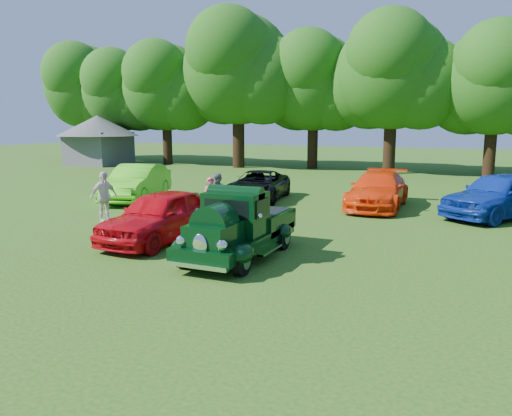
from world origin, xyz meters
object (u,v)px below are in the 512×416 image
at_px(back_car_orange, 378,190).
at_px(spectator_pink, 211,200).
at_px(spectator_grey, 217,194).
at_px(gazebo, 98,135).
at_px(back_car_black, 258,186).
at_px(red_convertible, 160,216).
at_px(back_car_lime, 137,183).
at_px(spectator_white, 104,197).
at_px(hero_pickup, 239,228).
at_px(back_car_blue, 500,195).

bearing_deg(back_car_orange, spectator_pink, -132.55).
bearing_deg(spectator_grey, gazebo, -163.21).
bearing_deg(spectator_grey, back_car_black, 147.58).
relative_size(red_convertible, gazebo, 0.67).
bearing_deg(back_car_lime, spectator_white, -82.87).
distance_m(back_car_orange, spectator_pink, 6.96).
height_order(red_convertible, gazebo, gazebo).
height_order(back_car_lime, gazebo, gazebo).
xyz_separation_m(hero_pickup, spectator_pink, (-2.76, 3.54, 0.05)).
distance_m(spectator_grey, gazebo, 24.99).
relative_size(back_car_orange, spectator_pink, 3.19).
xyz_separation_m(red_convertible, gazebo, (-19.67, 20.06, 1.68)).
bearing_deg(spectator_grey, hero_pickup, 0.01).
xyz_separation_m(hero_pickup, spectator_white, (-6.14, 2.19, 0.14)).
bearing_deg(back_car_black, spectator_grey, -97.60).
xyz_separation_m(back_car_lime, spectator_white, (1.88, -4.29, 0.08)).
xyz_separation_m(back_car_lime, back_car_orange, (9.86, 2.28, -0.07)).
bearing_deg(spectator_white, gazebo, 58.19).
bearing_deg(gazebo, hero_pickup, -42.65).
bearing_deg(gazebo, back_car_orange, -26.13).
xyz_separation_m(back_car_black, spectator_white, (-2.85, -6.51, 0.22)).
bearing_deg(spectator_white, back_car_blue, -46.64).
relative_size(back_car_black, back_car_orange, 0.94).
relative_size(back_car_lime, spectator_grey, 3.09).
bearing_deg(back_car_blue, gazebo, -168.71).
xyz_separation_m(back_car_lime, spectator_grey, (4.82, -1.69, -0.01)).
bearing_deg(spectator_white, back_car_orange, -33.77).
height_order(back_car_orange, spectator_grey, spectator_grey).
bearing_deg(red_convertible, spectator_white, 156.78).
bearing_deg(spectator_grey, spectator_white, -82.16).
bearing_deg(back_car_black, back_car_blue, -11.07).
xyz_separation_m(back_car_lime, spectator_pink, (5.26, -2.94, -0.01)).
distance_m(hero_pickup, spectator_grey, 5.77).
relative_size(spectator_grey, gazebo, 0.24).
height_order(back_car_orange, spectator_pink, spectator_pink).
relative_size(spectator_white, gazebo, 0.27).
xyz_separation_m(red_convertible, spectator_white, (-3.37, 1.59, 0.13)).
height_order(back_car_orange, back_car_blue, back_car_blue).
distance_m(back_car_lime, back_car_black, 5.23).
relative_size(spectator_pink, spectator_grey, 1.00).
relative_size(red_convertible, spectator_white, 2.48).
height_order(back_car_black, back_car_orange, back_car_orange).
height_order(hero_pickup, spectator_grey, hero_pickup).
height_order(spectator_grey, gazebo, gazebo).
bearing_deg(back_car_blue, hero_pickup, -91.74).
relative_size(back_car_black, back_car_blue, 0.95).
bearing_deg(back_car_blue, back_car_lime, -137.92).
bearing_deg(gazebo, back_car_blue, -23.34).
bearing_deg(spectator_pink, red_convertible, -112.39).
distance_m(back_car_orange, spectator_white, 10.34).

